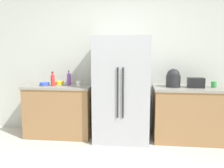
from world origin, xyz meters
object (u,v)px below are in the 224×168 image
object	(u,v)px
rice_cooker	(173,78)
refrigerator	(122,89)
bottle_a	(69,79)
cup_b	(214,84)
bottle_b	(53,80)
bowl_a	(45,84)
bowl_b	(60,83)
cup_a	(78,84)
toaster	(196,83)

from	to	relation	value
rice_cooker	refrigerator	bearing A→B (deg)	-174.01
rice_cooker	bottle_a	world-z (taller)	rice_cooker
cup_b	bottle_b	bearing A→B (deg)	-176.96
refrigerator	cup_b	world-z (taller)	refrigerator
refrigerator	bottle_b	size ratio (longest dim) A/B	7.02
bowl_a	bowl_b	bearing A→B (deg)	21.15
refrigerator	rice_cooker	xyz separation A→B (m)	(0.83, 0.09, 0.18)
cup_a	toaster	bearing A→B (deg)	1.91
rice_cooker	cup_a	distance (m)	1.58
bowl_b	bottle_b	bearing A→B (deg)	-121.48
bottle_b	rice_cooker	bearing A→B (deg)	3.18
cup_a	bowl_b	distance (m)	0.38
cup_b	bowl_a	xyz separation A→B (m)	(-2.83, -0.11, -0.02)
bottle_a	bowl_a	distance (m)	0.42
rice_cooker	bottle_a	bearing A→B (deg)	179.96
bottle_b	cup_b	world-z (taller)	bottle_b
bottle_a	cup_a	size ratio (longest dim) A/B	2.91
toaster	rice_cooker	world-z (taller)	rice_cooker
toaster	bowl_b	size ratio (longest dim) A/B	1.74
toaster	bowl_a	size ratio (longest dim) A/B	1.54
cup_a	cup_b	distance (m)	2.23
bottle_b	cup_b	distance (m)	2.67
toaster	bowl_a	world-z (taller)	toaster
cup_a	rice_cooker	bearing A→B (deg)	3.55
bottle_a	bowl_a	size ratio (longest dim) A/B	1.54
bottle_a	bowl_a	bearing A→B (deg)	-168.68
cup_a	cup_b	xyz separation A→B (m)	(2.22, 0.13, 0.01)
bottle_a	cup_a	distance (m)	0.23
bowl_b	bowl_a	bearing A→B (deg)	-158.85
refrigerator	bowl_b	world-z (taller)	refrigerator
refrigerator	cup_b	bearing A→B (deg)	4.50
refrigerator	rice_cooker	distance (m)	0.86
toaster	bottle_a	world-z (taller)	bottle_a
cup_a	bowl_b	xyz separation A→B (m)	(-0.37, 0.11, -0.01)
bottle_a	bowl_b	xyz separation A→B (m)	(-0.17, 0.01, -0.07)
cup_a	bowl_a	distance (m)	0.60
refrigerator	bowl_a	xyz separation A→B (m)	(-1.34, 0.01, 0.07)
refrigerator	bottle_a	size ratio (longest dim) A/B	6.72
bowl_a	toaster	bearing A→B (deg)	1.08
bottle_b	cup_a	size ratio (longest dim) A/B	2.78
toaster	cup_b	size ratio (longest dim) A/B	2.60
toaster	bowl_b	bearing A→B (deg)	178.90
toaster	cup_a	bearing A→B (deg)	-178.09
refrigerator	bowl_b	xyz separation A→B (m)	(-1.10, 0.10, 0.07)
bottle_b	bowl_b	size ratio (longest dim) A/B	1.67
rice_cooker	cup_b	size ratio (longest dim) A/B	3.09
refrigerator	cup_a	size ratio (longest dim) A/B	19.55
cup_b	bowl_b	distance (m)	2.59
toaster	rice_cooker	distance (m)	0.36
cup_a	bowl_a	world-z (taller)	cup_a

